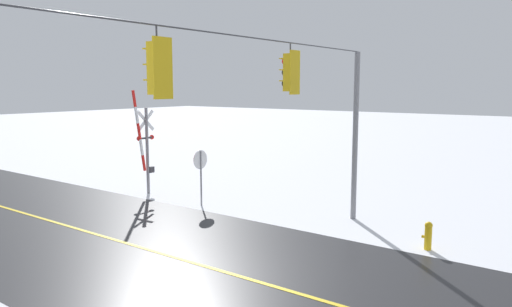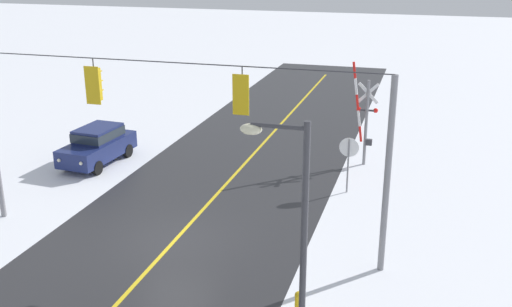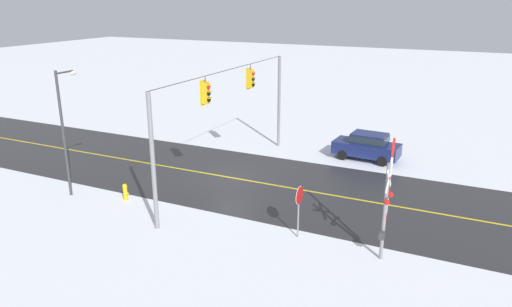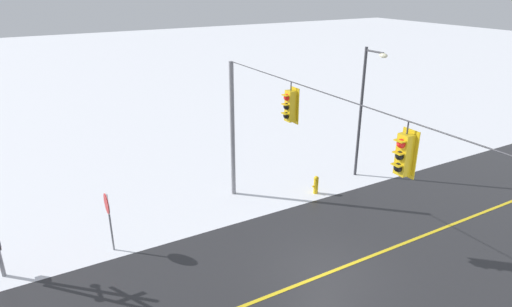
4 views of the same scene
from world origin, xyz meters
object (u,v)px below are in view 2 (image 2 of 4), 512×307
(parked_car_navy, at_px, (98,144))
(streetlamp_near, at_px, (293,244))
(fire_hydrant, at_px, (299,305))
(stop_sign, at_px, (349,153))
(railroad_crossing, at_px, (365,117))

(parked_car_navy, distance_m, streetlamp_near, 17.86)
(parked_car_navy, bearing_deg, streetlamp_near, 133.88)
(fire_hydrant, bearing_deg, streetlamp_near, 98.94)
(fire_hydrant, bearing_deg, parked_car_navy, -39.42)
(parked_car_navy, bearing_deg, stop_sign, 178.77)
(stop_sign, height_order, streetlamp_near, streetlamp_near)
(stop_sign, relative_size, railroad_crossing, 0.49)
(railroad_crossing, xyz_separation_m, fire_hydrant, (0.20, 13.00, -1.83))
(stop_sign, relative_size, parked_car_navy, 0.55)
(parked_car_navy, bearing_deg, fire_hydrant, 140.58)
(streetlamp_near, height_order, fire_hydrant, streetlamp_near)
(streetlamp_near, relative_size, fire_hydrant, 7.39)
(parked_car_navy, height_order, fire_hydrant, parked_car_navy)
(streetlamp_near, bearing_deg, stop_sign, -87.70)
(stop_sign, height_order, parked_car_navy, stop_sign)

